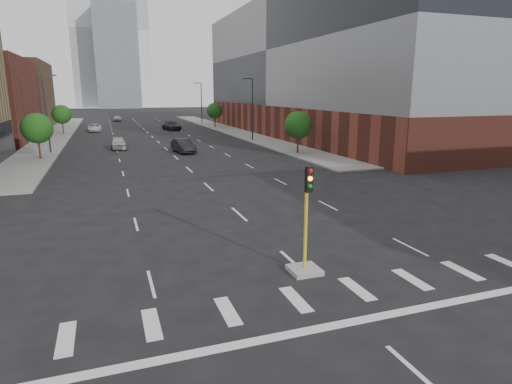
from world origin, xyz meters
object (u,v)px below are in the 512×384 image
median_traffic_signal (305,250)px  car_mid_right (183,146)px  car_near_left (118,143)px  car_deep_right (171,126)px  car_far_left (95,128)px  car_distant (117,118)px

median_traffic_signal → car_mid_right: (1.50, 36.69, -0.15)m
car_near_left → car_deep_right: 27.64m
car_mid_right → median_traffic_signal: bearing=-100.1°
median_traffic_signal → car_deep_right: size_ratio=0.75×
car_mid_right → car_far_left: (-10.52, 33.31, -0.12)m
car_far_left → car_deep_right: size_ratio=0.86×
car_mid_right → car_distant: bearing=87.6°
median_traffic_signal → car_far_left: size_ratio=0.87×
car_near_left → car_deep_right: (10.55, 25.55, 0.07)m
car_mid_right → car_far_left: car_mid_right is taller
car_near_left → car_far_left: size_ratio=0.92×
car_far_left → median_traffic_signal: bearing=-83.5°
car_far_left → car_distant: 27.90m
median_traffic_signal → car_distant: median_traffic_signal is taller
median_traffic_signal → car_mid_right: 36.72m
car_near_left → car_distant: (1.58, 54.70, -0.07)m
car_deep_right → car_far_left: bearing=163.3°
car_near_left → car_mid_right: size_ratio=0.92×
car_far_left → car_deep_right: bearing=-7.8°
median_traffic_signal → car_near_left: bearing=97.7°
car_far_left → car_distant: size_ratio=1.19×
car_far_left → car_deep_right: car_deep_right is taller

